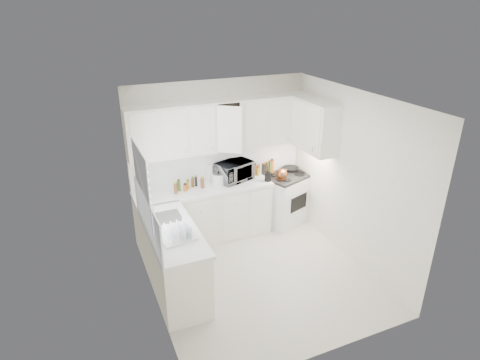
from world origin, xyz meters
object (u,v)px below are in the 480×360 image
stove (285,192)px  utensil_crock (268,171)px  tea_kettle (282,173)px  microwave (234,169)px  rice_cooker (219,178)px  dish_rack (177,231)px

stove → utensil_crock: bearing=-179.1°
tea_kettle → microwave: bearing=150.8°
rice_cooker → dish_rack: size_ratio=0.51×
dish_rack → rice_cooker: bearing=44.7°
tea_kettle → rice_cooker: size_ratio=1.10×
rice_cooker → utensil_crock: 0.82m
dish_rack → stove: bearing=22.5°
microwave → utensil_crock: bearing=-46.9°
microwave → rice_cooker: bearing=169.3°
microwave → utensil_crock: microwave is taller
tea_kettle → utensil_crock: bearing=170.7°
stove → utensil_crock: 0.72m
rice_cooker → stove: bearing=17.0°
microwave → rice_cooker: 0.31m
tea_kettle → rice_cooker: (-1.06, 0.21, 0.01)m
microwave → dish_rack: (-1.37, -1.43, -0.08)m
rice_cooker → utensil_crock: utensil_crock is taller
stove → microwave: 1.10m
stove → rice_cooker: bearing=158.0°
utensil_crock → dish_rack: utensil_crock is taller
dish_rack → tea_kettle: bearing=21.4°
rice_cooker → utensil_crock: (0.79, -0.21, 0.07)m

